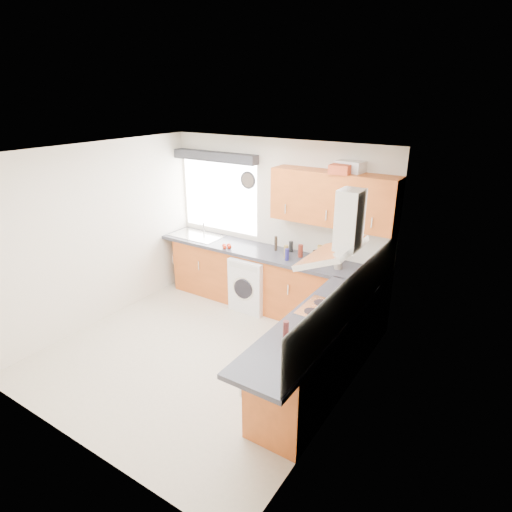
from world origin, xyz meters
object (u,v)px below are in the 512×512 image
Objects in this scene: extractor_hood at (340,236)px; upper_cabinets at (333,199)px; oven at (323,349)px; washing_machine at (253,282)px.

extractor_hood is 0.46× the size of upper_cabinets.
upper_cabinets is at bearing 112.54° from oven.
oven is 1.99m from upper_cabinets.
upper_cabinets is 1.78m from washing_machine.
extractor_hood is at bearing -31.95° from washing_machine.
extractor_hood reaches higher than oven.
extractor_hood is at bearing -0.00° from oven.
oven is 1.35m from extractor_hood.
extractor_hood reaches higher than washing_machine.
oven is 1.98m from washing_machine.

